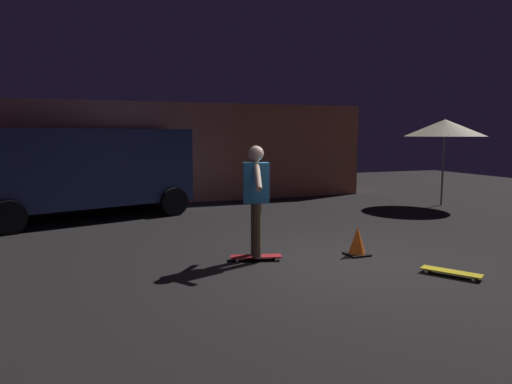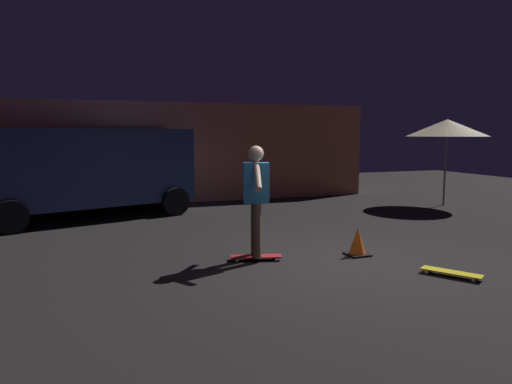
% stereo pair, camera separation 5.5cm
% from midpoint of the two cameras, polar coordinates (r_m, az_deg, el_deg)
% --- Properties ---
extents(ground_plane, '(28.00, 28.00, 0.00)m').
position_cam_midpoint_polar(ground_plane, '(7.10, 10.45, -8.62)').
color(ground_plane, black).
extents(low_building, '(12.16, 3.55, 2.78)m').
position_cam_midpoint_polar(low_building, '(14.68, -12.27, 4.92)').
color(low_building, '#B76B4C').
rests_on(low_building, ground_plane).
extents(parked_van, '(4.95, 3.29, 2.03)m').
position_cam_midpoint_polar(parked_van, '(11.32, -20.58, 2.87)').
color(parked_van, navy).
rests_on(parked_van, ground_plane).
extents(patio_umbrella, '(2.10, 2.10, 2.30)m').
position_cam_midpoint_polar(patio_umbrella, '(13.38, 22.07, 7.30)').
color(patio_umbrella, slate).
rests_on(patio_umbrella, ground_plane).
extents(skateboard_ridden, '(0.81, 0.40, 0.07)m').
position_cam_midpoint_polar(skateboard_ridden, '(7.13, -0.22, -7.95)').
color(skateboard_ridden, '#AD1E23').
rests_on(skateboard_ridden, ground_plane).
extents(skateboard_spare, '(0.59, 0.77, 0.07)m').
position_cam_midpoint_polar(skateboard_spare, '(6.88, 22.64, -9.08)').
color(skateboard_spare, gold).
rests_on(skateboard_spare, ground_plane).
extents(skater, '(0.42, 0.97, 1.67)m').
position_cam_midpoint_polar(skater, '(6.94, -0.23, -0.11)').
color(skater, brown).
rests_on(skater, skateboard_ridden).
extents(traffic_cone, '(0.34, 0.34, 0.46)m').
position_cam_midpoint_polar(traffic_cone, '(7.56, 12.13, -6.03)').
color(traffic_cone, black).
rests_on(traffic_cone, ground_plane).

